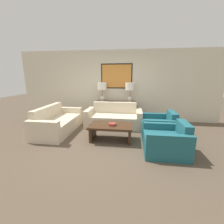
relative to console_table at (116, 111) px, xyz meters
The scene contains 11 objects.
ground_plane 2.14m from the console_table, 90.00° to the right, with size 20.00×20.00×0.00m, color brown.
back_wall 0.98m from the console_table, 90.00° to the left, with size 7.64×0.12×2.65m.
console_table is the anchor object (origin of this frame).
table_lamp_left 1.02m from the console_table, behind, with size 0.34×0.34×0.70m.
table_lamp_right 1.02m from the console_table, ahead, with size 0.34×0.34×0.70m.
couch_by_back_wall 0.64m from the console_table, 90.00° to the right, with size 1.89×0.88×0.80m.
couch_by_side 2.17m from the console_table, 140.77° to the right, with size 0.88×1.89×0.80m.
coffee_table 1.81m from the console_table, 87.79° to the right, with size 1.14×0.69×0.43m.
decorative_bowl 1.85m from the console_table, 86.58° to the right, with size 0.21×0.21×0.06m.
armchair_near_back_wall 1.92m from the console_table, 42.97° to the right, with size 0.93×0.92×0.72m.
armchair_near_camera 2.70m from the console_table, 58.67° to the right, with size 0.93×0.92×0.72m.
Camera 1 is at (0.61, -3.46, 1.69)m, focal length 24.00 mm.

